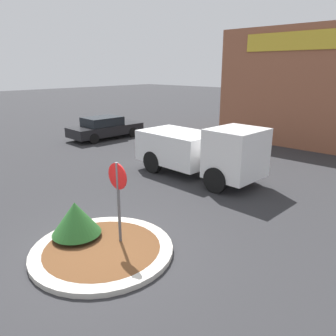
# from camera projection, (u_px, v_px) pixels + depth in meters

# --- Properties ---
(ground_plane) EXTENTS (120.00, 120.00, 0.00)m
(ground_plane) POSITION_uv_depth(u_px,v_px,m) (103.00, 252.00, 7.75)
(ground_plane) COLOR #2D2D30
(traffic_island) EXTENTS (3.33, 3.33, 0.13)m
(traffic_island) POSITION_uv_depth(u_px,v_px,m) (103.00, 250.00, 7.73)
(traffic_island) COLOR #BCB7AD
(traffic_island) RESTS_ON ground_plane
(stop_sign) EXTENTS (0.63, 0.07, 2.12)m
(stop_sign) POSITION_uv_depth(u_px,v_px,m) (118.00, 190.00, 7.62)
(stop_sign) COLOR #4C4C51
(stop_sign) RESTS_ON ground_plane
(island_shrub) EXTENTS (1.21, 1.21, 0.93)m
(island_shrub) POSITION_uv_depth(u_px,v_px,m) (76.00, 218.00, 8.05)
(island_shrub) COLOR brown
(island_shrub) RESTS_ON traffic_island
(utility_truck) EXTENTS (5.30, 2.28, 2.15)m
(utility_truck) POSITION_uv_depth(u_px,v_px,m) (200.00, 150.00, 12.78)
(utility_truck) COLOR white
(utility_truck) RESTS_ON ground_plane
(storefront_building) EXTENTS (10.99, 6.07, 6.29)m
(storefront_building) POSITION_uv_depth(u_px,v_px,m) (333.00, 87.00, 18.45)
(storefront_building) COLOR #93563D
(storefront_building) RESTS_ON ground_plane
(parked_sedan_black) EXTENTS (2.06, 4.63, 1.34)m
(parked_sedan_black) POSITION_uv_depth(u_px,v_px,m) (105.00, 128.00, 20.08)
(parked_sedan_black) COLOR black
(parked_sedan_black) RESTS_ON ground_plane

